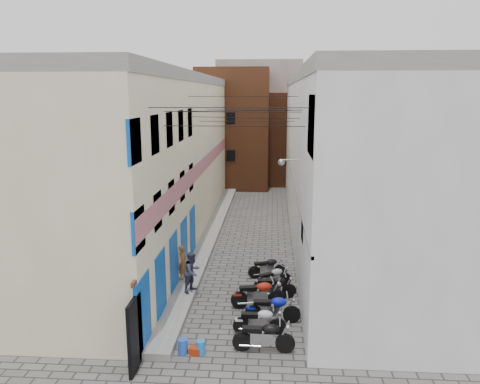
% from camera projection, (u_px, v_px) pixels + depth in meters
% --- Properties ---
extents(ground, '(90.00, 90.00, 0.00)m').
position_uv_depth(ground, '(223.00, 364.00, 13.97)').
color(ground, '#53504E').
rests_on(ground, ground).
extents(plinth, '(0.90, 26.00, 0.25)m').
position_uv_depth(plinth, '(212.00, 233.00, 26.77)').
color(plinth, gray).
rests_on(plinth, ground).
extents(building_left, '(5.10, 27.00, 9.00)m').
position_uv_depth(building_left, '(158.00, 156.00, 26.02)').
color(building_left, beige).
rests_on(building_left, ground).
extents(building_right, '(5.94, 26.00, 9.00)m').
position_uv_depth(building_right, '(339.00, 158.00, 25.37)').
color(building_right, silver).
rests_on(building_right, ground).
extents(building_far_brick_left, '(6.00, 6.00, 10.00)m').
position_uv_depth(building_far_brick_left, '(234.00, 128.00, 40.40)').
color(building_far_brick_left, brown).
rests_on(building_far_brick_left, ground).
extents(building_far_brick_right, '(5.00, 6.00, 8.00)m').
position_uv_depth(building_far_brick_right, '(291.00, 138.00, 42.21)').
color(building_far_brick_right, brown).
rests_on(building_far_brick_right, ground).
extents(building_far_concrete, '(8.00, 5.00, 11.00)m').
position_uv_depth(building_far_concrete, '(259.00, 119.00, 46.01)').
color(building_far_concrete, gray).
rests_on(building_far_concrete, ground).
extents(far_shopfront, '(2.00, 0.30, 2.40)m').
position_uv_depth(far_shopfront, '(256.00, 177.00, 38.31)').
color(far_shopfront, black).
rests_on(far_shopfront, ground).
extents(overhead_wires, '(5.80, 13.02, 1.32)m').
position_uv_depth(overhead_wires, '(241.00, 113.00, 19.95)').
color(overhead_wires, black).
rests_on(overhead_wires, ground).
extents(motorcycle_a, '(1.98, 0.66, 1.14)m').
position_uv_depth(motorcycle_a, '(264.00, 335.00, 14.55)').
color(motorcycle_a, black).
rests_on(motorcycle_a, ground).
extents(motorcycle_b, '(1.81, 0.60, 1.04)m').
position_uv_depth(motorcycle_b, '(259.00, 319.00, 15.64)').
color(motorcycle_b, silver).
rests_on(motorcycle_b, ground).
extents(motorcycle_c, '(2.00, 0.69, 1.14)m').
position_uv_depth(motorcycle_c, '(273.00, 307.00, 16.42)').
color(motorcycle_c, '#0B15B3').
rests_on(motorcycle_c, ground).
extents(motorcycle_d, '(2.17, 1.03, 1.20)m').
position_uv_depth(motorcycle_d, '(258.00, 292.00, 17.57)').
color(motorcycle_d, '#9A190B').
rests_on(motorcycle_d, ground).
extents(motorcycle_e, '(1.87, 0.73, 1.06)m').
position_uv_depth(motorcycle_e, '(273.00, 285.00, 18.40)').
color(motorcycle_e, black).
rests_on(motorcycle_e, ground).
extents(motorcycle_f, '(1.80, 1.44, 1.03)m').
position_uv_depth(motorcycle_f, '(273.00, 277.00, 19.26)').
color(motorcycle_f, '#9D9EA2').
rests_on(motorcycle_f, ground).
extents(motorcycle_g, '(1.82, 1.03, 1.01)m').
position_uv_depth(motorcycle_g, '(268.00, 266.00, 20.50)').
color(motorcycle_g, black).
rests_on(motorcycle_g, ground).
extents(person_a, '(0.47, 0.60, 1.45)m').
position_uv_depth(person_a, '(183.00, 262.00, 19.66)').
color(person_a, brown).
rests_on(person_a, plinth).
extents(person_b, '(0.93, 0.99, 1.62)m').
position_uv_depth(person_b, '(192.00, 272.00, 18.38)').
color(person_b, '#373953').
rests_on(person_b, plinth).
extents(water_jug_near, '(0.31, 0.31, 0.46)m').
position_uv_depth(water_jug_near, '(201.00, 347.00, 14.46)').
color(water_jug_near, '#2674BF').
rests_on(water_jug_near, ground).
extents(water_jug_far, '(0.36, 0.36, 0.48)m').
position_uv_depth(water_jug_far, '(183.00, 346.00, 14.49)').
color(water_jug_far, blue).
rests_on(water_jug_far, ground).
extents(red_crate, '(0.41, 0.34, 0.22)m').
position_uv_depth(red_crate, '(196.00, 351.00, 14.49)').
color(red_crate, '#A7270B').
rests_on(red_crate, ground).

